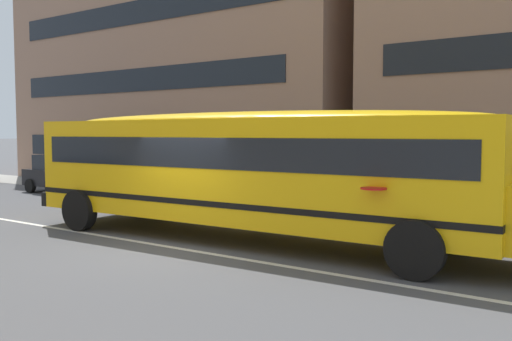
# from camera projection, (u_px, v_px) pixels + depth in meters

# --- Properties ---
(ground_plane) EXTENTS (400.00, 400.00, 0.00)m
(ground_plane) POSITION_uv_depth(u_px,v_px,m) (174.00, 248.00, 12.57)
(ground_plane) COLOR #4C4C4F
(sidewalk_far) EXTENTS (120.00, 3.00, 0.01)m
(sidewalk_far) POSITION_uv_depth(u_px,v_px,m) (338.00, 208.00, 19.10)
(sidewalk_far) COLOR gray
(sidewalk_far) RESTS_ON ground_plane
(lane_centreline) EXTENTS (110.00, 0.16, 0.01)m
(lane_centreline) POSITION_uv_depth(u_px,v_px,m) (174.00, 248.00, 12.57)
(lane_centreline) COLOR silver
(lane_centreline) RESTS_ON ground_plane
(school_bus) EXTENTS (13.98, 3.37, 3.10)m
(school_bus) POSITION_uv_depth(u_px,v_px,m) (257.00, 165.00, 13.18)
(school_bus) COLOR yellow
(school_bus) RESTS_ON ground_plane
(parked_car_black_far_corner) EXTENTS (3.92, 1.92, 1.64)m
(parked_car_black_far_corner) POSITION_uv_depth(u_px,v_px,m) (65.00, 173.00, 23.87)
(parked_car_black_far_corner) COLOR black
(parked_car_black_far_corner) RESTS_ON ground_plane
(apartment_block_far_left) EXTENTS (20.52, 12.83, 13.30)m
(apartment_block_far_left) POSITION_uv_depth(u_px,v_px,m) (219.00, 62.00, 31.83)
(apartment_block_far_left) COLOR #93705B
(apartment_block_far_left) RESTS_ON ground_plane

